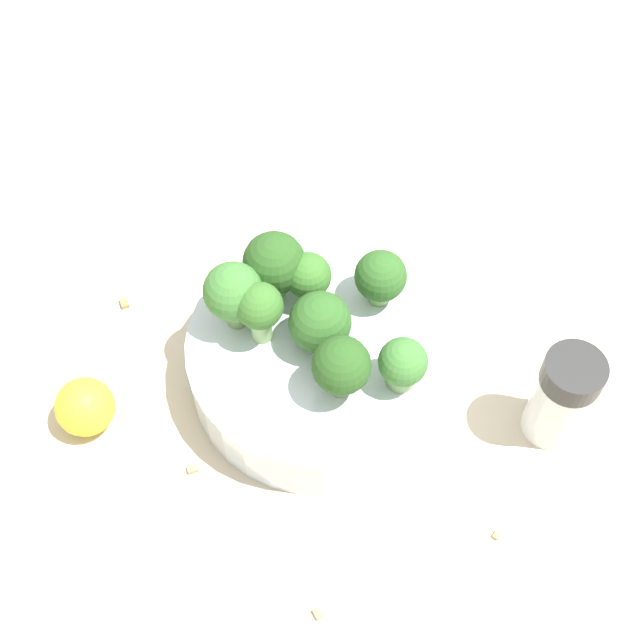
# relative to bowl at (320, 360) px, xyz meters

# --- Properties ---
(ground_plane) EXTENTS (3.00, 3.00, 0.00)m
(ground_plane) POSITION_rel_bowl_xyz_m (0.00, 0.00, -0.02)
(ground_plane) COLOR beige
(bowl) EXTENTS (0.19, 0.19, 0.05)m
(bowl) POSITION_rel_bowl_xyz_m (0.00, 0.00, 0.00)
(bowl) COLOR silver
(bowl) RESTS_ON ground_plane
(broccoli_floret_0) EXTENTS (0.04, 0.04, 0.05)m
(broccoli_floret_0) POSITION_rel_bowl_xyz_m (-0.02, 0.05, 0.05)
(broccoli_floret_0) COLOR #8EB770
(broccoli_floret_0) RESTS_ON bowl
(broccoli_floret_1) EXTENTS (0.03, 0.03, 0.04)m
(broccoli_floret_1) POSITION_rel_bowl_xyz_m (-0.00, 0.04, 0.05)
(broccoli_floret_1) COLOR #8EB770
(broccoli_floret_1) RESTS_ON bowl
(broccoli_floret_2) EXTENTS (0.04, 0.04, 0.05)m
(broccoli_floret_2) POSITION_rel_bowl_xyz_m (0.00, -0.00, 0.05)
(broccoli_floret_2) COLOR #7A9E5B
(broccoli_floret_2) RESTS_ON bowl
(broccoli_floret_3) EXTENTS (0.04, 0.04, 0.05)m
(broccoli_floret_3) POSITION_rel_bowl_xyz_m (0.01, -0.04, 0.05)
(broccoli_floret_3) COLOR #7A9E5B
(broccoli_floret_3) RESTS_ON bowl
(broccoli_floret_4) EXTENTS (0.04, 0.04, 0.06)m
(broccoli_floret_4) POSITION_rel_bowl_xyz_m (-0.05, 0.03, 0.06)
(broccoli_floret_4) COLOR #7A9E5B
(broccoli_floret_4) RESTS_ON bowl
(broccoli_floret_5) EXTENTS (0.03, 0.03, 0.04)m
(broccoli_floret_5) POSITION_rel_bowl_xyz_m (0.05, -0.04, 0.05)
(broccoli_floret_5) COLOR #7A9E5B
(broccoli_floret_5) RESTS_ON bowl
(broccoli_floret_6) EXTENTS (0.04, 0.04, 0.05)m
(broccoli_floret_6) POSITION_rel_bowl_xyz_m (0.05, 0.03, 0.05)
(broccoli_floret_6) COLOR #84AD66
(broccoli_floret_6) RESTS_ON bowl
(broccoli_floret_7) EXTENTS (0.03, 0.03, 0.05)m
(broccoli_floret_7) POSITION_rel_bowl_xyz_m (-0.04, 0.01, 0.06)
(broccoli_floret_7) COLOR #8EB770
(broccoli_floret_7) RESTS_ON bowl
(pepper_shaker) EXTENTS (0.04, 0.04, 0.08)m
(pepper_shaker) POSITION_rel_bowl_xyz_m (0.15, -0.08, 0.02)
(pepper_shaker) COLOR silver
(pepper_shaker) RESTS_ON ground_plane
(lemon_wedge) EXTENTS (0.04, 0.04, 0.04)m
(lemon_wedge) POSITION_rel_bowl_xyz_m (-0.17, 0.00, -0.00)
(lemon_wedge) COLOR yellow
(lemon_wedge) RESTS_ON ground_plane
(almond_crumb_0) EXTENTS (0.01, 0.01, 0.01)m
(almond_crumb_0) POSITION_rel_bowl_xyz_m (-0.13, 0.09, -0.02)
(almond_crumb_0) COLOR #AD7F4C
(almond_crumb_0) RESTS_ON ground_plane
(almond_crumb_1) EXTENTS (0.01, 0.01, 0.01)m
(almond_crumb_1) POSITION_rel_bowl_xyz_m (0.09, -0.14, -0.02)
(almond_crumb_1) COLOR tan
(almond_crumb_1) RESTS_ON ground_plane
(almond_crumb_2) EXTENTS (0.01, 0.01, 0.01)m
(almond_crumb_2) POSITION_rel_bowl_xyz_m (-0.10, -0.05, -0.02)
(almond_crumb_2) COLOR tan
(almond_crumb_2) RESTS_ON ground_plane
(almond_crumb_3) EXTENTS (0.01, 0.01, 0.01)m
(almond_crumb_3) POSITION_rel_bowl_xyz_m (-0.04, -0.17, -0.02)
(almond_crumb_3) COLOR tan
(almond_crumb_3) RESTS_ON ground_plane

